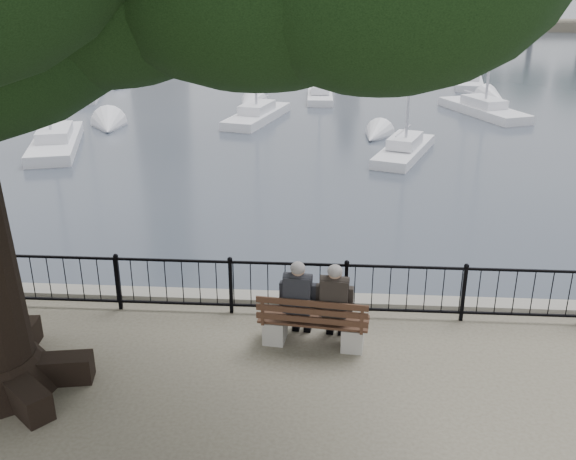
# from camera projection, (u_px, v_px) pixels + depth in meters

# --- Properties ---
(harbor) EXTENTS (260.00, 260.00, 1.20)m
(harbor) POSITION_uv_depth(u_px,v_px,m) (290.00, 325.00, 11.95)
(harbor) COLOR gray
(harbor) RESTS_ON ground
(railing) EXTENTS (22.06, 0.06, 1.00)m
(railing) POSITION_uv_depth(u_px,v_px,m) (288.00, 286.00, 11.09)
(railing) COLOR black
(railing) RESTS_ON ground
(bench) EXTENTS (1.80, 0.72, 0.93)m
(bench) POSITION_uv_depth(u_px,v_px,m) (313.00, 327.00, 10.25)
(bench) COLOR gray
(bench) RESTS_ON ground
(person_left) EXTENTS (0.45, 0.76, 1.47)m
(person_left) POSITION_uv_depth(u_px,v_px,m) (299.00, 303.00, 10.25)
(person_left) COLOR black
(person_left) RESTS_ON ground
(person_right) EXTENTS (0.45, 0.76, 1.47)m
(person_right) POSITION_uv_depth(u_px,v_px,m) (335.00, 307.00, 10.15)
(person_right) COLOR black
(person_right) RESTS_ON ground
(lion_monument) EXTENTS (5.85, 5.85, 8.66)m
(lion_monument) POSITION_uv_depth(u_px,v_px,m) (349.00, 30.00, 54.69)
(lion_monument) COLOR gray
(lion_monument) RESTS_ON ground
(sailboat_a) EXTENTS (3.31, 6.26, 11.60)m
(sailboat_a) POSITION_uv_depth(u_px,v_px,m) (56.00, 140.00, 25.95)
(sailboat_a) COLOR silver
(sailboat_a) RESTS_ON ground
(sailboat_b) EXTENTS (2.87, 5.74, 11.36)m
(sailboat_b) POSITION_uv_depth(u_px,v_px,m) (257.00, 113.00, 30.92)
(sailboat_b) COLOR silver
(sailboat_b) RESTS_ON ground
(sailboat_c) EXTENTS (2.90, 5.00, 8.97)m
(sailboat_c) POSITION_uv_depth(u_px,v_px,m) (404.00, 148.00, 24.86)
(sailboat_c) COLOR silver
(sailboat_c) RESTS_ON ground
(sailboat_d) EXTENTS (3.76, 6.04, 10.30)m
(sailboat_d) POSITION_uv_depth(u_px,v_px,m) (483.00, 108.00, 32.23)
(sailboat_d) COLOR silver
(sailboat_d) RESTS_ON ground
(sailboat_e) EXTENTS (2.74, 5.72, 13.08)m
(sailboat_e) POSITION_uv_depth(u_px,v_px,m) (87.00, 90.00, 36.94)
(sailboat_e) COLOR silver
(sailboat_e) RESTS_ON ground
(sailboat_f) EXTENTS (1.49, 4.93, 9.84)m
(sailboat_f) POSITION_uv_depth(u_px,v_px,m) (320.00, 94.00, 36.15)
(sailboat_f) COLOR silver
(sailboat_f) RESTS_ON ground
(sailboat_g) EXTENTS (2.58, 6.03, 10.44)m
(sailboat_g) POSITION_uv_depth(u_px,v_px,m) (469.00, 81.00, 40.64)
(sailboat_g) COLOR silver
(sailboat_g) RESTS_ON ground
(sailboat_h) EXTENTS (1.71, 5.39, 11.61)m
(sailboat_h) POSITION_uv_depth(u_px,v_px,m) (266.00, 61.00, 49.58)
(sailboat_h) COLOR silver
(sailboat_h) RESTS_ON ground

